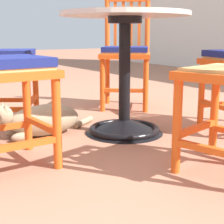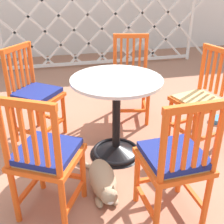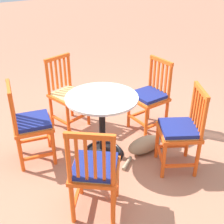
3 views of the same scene
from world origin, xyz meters
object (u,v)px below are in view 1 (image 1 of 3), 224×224
Objects in this scene: cafe_table at (124,88)px; orange_chair_by_planter at (126,54)px; orange_chair_at_corner at (1,58)px; tabby_cat at (39,121)px.

cafe_table is 0.83× the size of orange_chair_by_planter.
orange_chair_by_planter is at bearing 93.64° from orange_chair_at_corner.
orange_chair_at_corner is 0.53m from tabby_cat.
tabby_cat is (0.46, -0.95, -0.35)m from orange_chair_by_planter.
cafe_table is 1.04× the size of tabby_cat.
orange_chair_by_planter is 1.11m from tabby_cat.
orange_chair_at_corner is (0.07, -1.04, 0.00)m from orange_chair_by_planter.
orange_chair_at_corner is 1.25× the size of tabby_cat.
tabby_cat is at bearing -64.34° from orange_chair_by_planter.
orange_chair_at_corner is (-0.61, -0.56, 0.16)m from cafe_table.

